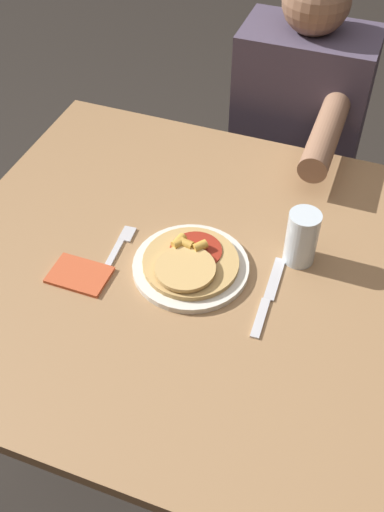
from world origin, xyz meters
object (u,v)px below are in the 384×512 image
(fork, at_px, (117,250))
(knife, at_px, (268,297))
(pizza, at_px, (191,262))
(person_diner, at_px, (298,132))
(plate, at_px, (192,267))
(dining_table, at_px, (193,298))
(drinking_glass, at_px, (302,238))

(fork, relative_size, knife, 0.80)
(pizza, bearing_deg, person_diner, 84.25)
(fork, bearing_deg, person_diner, 71.39)
(plate, height_order, pizza, pizza)
(dining_table, height_order, plate, plate)
(fork, height_order, person_diner, person_diner)
(fork, distance_m, person_diner, 0.77)
(knife, bearing_deg, plate, 172.68)
(fork, relative_size, drinking_glass, 1.40)
(drinking_glass, height_order, person_diner, person_diner)
(dining_table, bearing_deg, drinking_glass, 25.35)
(plate, relative_size, knife, 1.11)
(drinking_glass, xyz_separation_m, person_diner, (-0.13, 0.61, -0.16))
(drinking_glass, bearing_deg, fork, -163.27)
(pizza, bearing_deg, dining_table, 94.64)
(plate, bearing_deg, pizza, -114.16)
(pizza, bearing_deg, plate, 65.84)
(dining_table, bearing_deg, person_diner, 84.04)
(knife, height_order, drinking_glass, drinking_glass)
(dining_table, distance_m, knife, 0.21)
(pizza, height_order, person_diner, person_diner)
(pizza, bearing_deg, drinking_glass, 28.63)
(fork, distance_m, knife, 0.34)
(dining_table, xyz_separation_m, fork, (-0.17, -0.02, 0.11))
(plate, xyz_separation_m, knife, (0.17, -0.02, -0.00))
(dining_table, bearing_deg, knife, -10.63)
(pizza, xyz_separation_m, person_diner, (0.07, 0.72, -0.12))
(dining_table, distance_m, person_diner, 0.71)
(dining_table, xyz_separation_m, drinking_glass, (0.21, 0.10, 0.17))
(fork, height_order, knife, same)
(person_diner, bearing_deg, knife, -82.22)
(knife, xyz_separation_m, person_diner, (-0.10, 0.74, -0.10))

